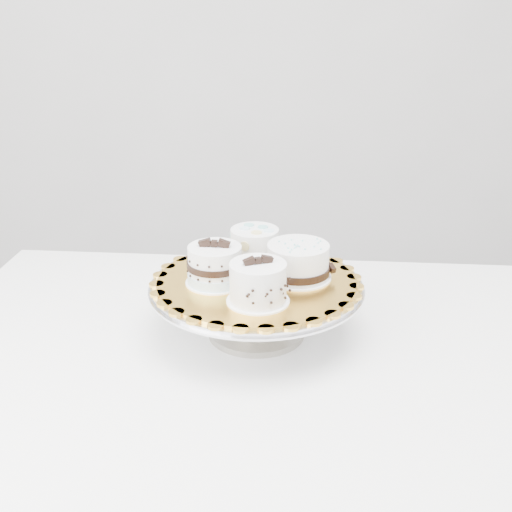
{
  "coord_description": "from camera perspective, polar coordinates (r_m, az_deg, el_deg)",
  "views": [
    {
      "loc": [
        -0.03,
        -0.89,
        1.36
      ],
      "look_at": [
        0.06,
        0.2,
        0.9
      ],
      "focal_mm": 45.0,
      "sensor_mm": 36.0,
      "label": 1
    }
  ],
  "objects": [
    {
      "name": "cake_stand",
      "position": [
        1.2,
        0.04,
        -3.82
      ],
      "size": [
        0.4,
        0.4,
        0.11
      ],
      "color": "gray",
      "rests_on": "table"
    },
    {
      "name": "cake_ribbon",
      "position": [
        1.19,
        3.81,
        -0.56
      ],
      "size": [
        0.14,
        0.14,
        0.07
      ],
      "rotation": [
        0.0,
        0.0,
        0.3
      ],
      "color": "white",
      "rests_on": "cake_board"
    },
    {
      "name": "cake_swirl",
      "position": [
        1.09,
        0.18,
        -2.48
      ],
      "size": [
        0.12,
        0.12,
        0.09
      ],
      "rotation": [
        0.0,
        0.0,
        0.23
      ],
      "color": "white",
      "rests_on": "cake_board"
    },
    {
      "name": "table",
      "position": [
        1.23,
        0.66,
        -10.97
      ],
      "size": [
        1.42,
        1.07,
        0.75
      ],
      "rotation": [
        0.0,
        0.0,
        -0.17
      ],
      "color": "white",
      "rests_on": "floor"
    },
    {
      "name": "cake_dots",
      "position": [
        1.25,
        -0.12,
        0.95
      ],
      "size": [
        0.12,
        0.12,
        0.07
      ],
      "rotation": [
        0.0,
        0.0,
        0.08
      ],
      "color": "white",
      "rests_on": "cake_board"
    },
    {
      "name": "cake_banded",
      "position": [
        1.16,
        -3.66,
        -0.92
      ],
      "size": [
        0.12,
        0.12,
        0.09
      ],
      "rotation": [
        0.0,
        0.0,
        -0.21
      ],
      "color": "white",
      "rests_on": "cake_board"
    },
    {
      "name": "cake_board",
      "position": [
        1.19,
        0.04,
        -2.23
      ],
      "size": [
        0.4,
        0.4,
        0.01
      ],
      "primitive_type": "cylinder",
      "rotation": [
        0.0,
        0.0,
        0.08
      ],
      "color": "gold",
      "rests_on": "cake_stand"
    }
  ]
}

